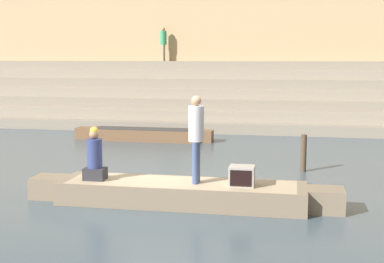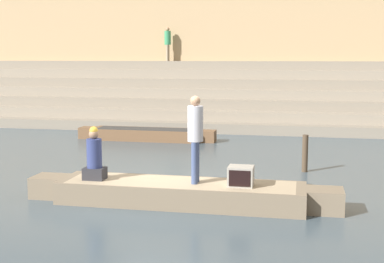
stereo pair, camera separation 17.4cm
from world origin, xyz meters
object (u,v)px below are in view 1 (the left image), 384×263
at_px(person_rowing, 95,158).
at_px(moored_boat_shore, 143,134).
at_px(rowboat_main, 181,192).
at_px(tv_set, 242,176).
at_px(person_standing, 196,133).
at_px(mooring_post, 304,153).
at_px(person_on_steps, 163,41).

distance_m(person_rowing, moored_boat_shore, 8.42).
height_order(rowboat_main, person_rowing, person_rowing).
bearing_deg(tv_set, moored_boat_shore, 120.67).
xyz_separation_m(tv_set, moored_boat_shore, (-4.42, 8.24, -0.44)).
height_order(person_rowing, tv_set, person_rowing).
relative_size(person_rowing, tv_set, 2.24).
distance_m(person_standing, tv_set, 1.28).
height_order(moored_boat_shore, mooring_post, mooring_post).
distance_m(rowboat_main, mooring_post, 4.53).
distance_m(moored_boat_shore, mooring_post, 7.24).
relative_size(person_standing, tv_set, 3.56).
relative_size(rowboat_main, person_standing, 3.65).
relative_size(person_standing, mooring_post, 1.81).
height_order(rowboat_main, person_standing, person_standing).
distance_m(rowboat_main, tv_set, 1.33).
xyz_separation_m(tv_set, mooring_post, (1.29, 3.79, -0.17)).
height_order(rowboat_main, tv_set, tv_set).
distance_m(rowboat_main, person_on_steps, 15.96).
relative_size(tv_set, moored_boat_shore, 0.10).
height_order(rowboat_main, mooring_post, mooring_post).
bearing_deg(mooring_post, person_rowing, -138.85).
distance_m(person_standing, person_on_steps, 15.80).
bearing_deg(tv_set, person_on_steps, 111.90).
xyz_separation_m(rowboat_main, person_rowing, (-1.84, -0.11, 0.68)).
height_order(tv_set, mooring_post, mooring_post).
relative_size(person_rowing, moored_boat_shore, 0.22).
bearing_deg(mooring_post, tv_set, -108.73).
xyz_separation_m(person_rowing, mooring_post, (4.39, 3.84, -0.43)).
bearing_deg(person_rowing, person_standing, 16.59).
bearing_deg(person_on_steps, moored_boat_shore, 99.64).
height_order(rowboat_main, moored_boat_shore, rowboat_main).
relative_size(tv_set, person_on_steps, 0.31).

